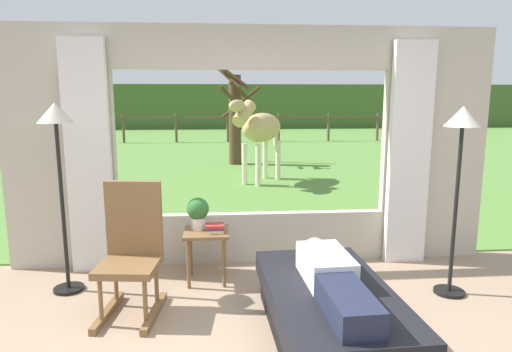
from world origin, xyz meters
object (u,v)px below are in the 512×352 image
Objects in this scene: potted_plant at (198,211)px; pasture_tree at (235,116)px; reclining_person at (332,277)px; recliner_sofa at (329,312)px; floor_lamp_left at (57,141)px; rocking_chair at (132,250)px; horse at (260,129)px; floor_lamp_right at (461,144)px; book_stack at (215,228)px; side_table at (206,240)px.

pasture_tree reaches higher than potted_plant.
potted_plant is at bearing 125.84° from reclining_person.
floor_lamp_left is at bearing 152.16° from recliner_sofa.
recliner_sofa is at bearing -14.42° from rocking_chair.
floor_lamp_left is 5.59m from horse.
floor_lamp_right is at bearing 139.37° from horse.
rocking_chair is (-1.56, 0.60, 0.33)m from recliner_sofa.
horse is (0.04, 6.21, 0.63)m from reclining_person.
floor_lamp_right is (1.33, 0.75, 0.89)m from reclining_person.
reclining_person is at bearing 125.72° from horse.
floor_lamp_left is 3.61m from floor_lamp_right.
recliner_sofa is 6.23m from horse.
floor_lamp_left is at bearing 174.21° from floor_lamp_right.
book_stack is at bearing 168.96° from floor_lamp_right.
floor_lamp_right is at bearing -11.04° from book_stack.
floor_lamp_right is (2.89, 0.10, 0.86)m from rocking_chair.
potted_plant is at bearing -94.98° from pasture_tree.
rocking_chair is 0.64× the size of floor_lamp_right.
reclining_person is at bearing -87.56° from pasture_tree.
side_table is at bearing 5.22° from floor_lamp_left.
reclining_person is 4.48× the size of potted_plant.
side_table is 0.30× the size of horse.
rocking_chair is at bearing -142.98° from book_stack.
rocking_chair reaches higher than recliner_sofa.
rocking_chair is at bearing -177.95° from floor_lamp_right.
book_stack is at bearing -32.67° from side_table.
floor_lamp_left is (-1.23, -0.18, 0.73)m from potted_plant.
pasture_tree is (0.65, 7.52, 0.60)m from potted_plant.
reclining_person is 2.76× the size of side_table.
side_table is (0.61, 0.59, -0.12)m from rocking_chair.
recliner_sofa is 3.34× the size of side_table.
reclining_person reaches higher than book_stack.
pasture_tree reaches higher than rocking_chair.
horse is 0.65× the size of pasture_tree.
horse is (1.06, 4.91, 0.45)m from potted_plant.
book_stack is at bearing 43.56° from rocking_chair.
book_stack is (-0.86, 1.18, 0.04)m from reclining_person.
book_stack is at bearing 2.55° from floor_lamp_left.
rocking_chair is at bearing -136.21° from side_table.
floor_lamp_left is at bearing 101.75° from horse.
book_stack is at bearing 115.95° from horse.
pasture_tree is at bearing 101.93° from floor_lamp_right.
recliner_sofa is at bearing -51.32° from side_table.
pasture_tree is at bearing 86.37° from book_stack.
recliner_sofa is at bearing -87.55° from pasture_tree.
potted_plant is 5.05m from horse.
horse reaches higher than floor_lamp_right.
horse is at bearing 79.91° from book_stack.
rocking_chair reaches higher than potted_plant.
floor_lamp_left is 1.02× the size of horse.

